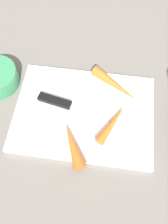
{
  "coord_description": "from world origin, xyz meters",
  "views": [
    {
      "loc": [
        0.03,
        -0.25,
        0.54
      ],
      "look_at": [
        0.0,
        0.0,
        0.01
      ],
      "focal_mm": 36.08,
      "sensor_mm": 36.0,
      "label": 1
    }
  ],
  "objects": [
    {
      "name": "cutting_board",
      "position": [
        0.0,
        0.0,
        0.01
      ],
      "size": [
        0.36,
        0.26,
        0.01
      ],
      "primitive_type": "cube",
      "color": "white",
      "rests_on": "ground_plane"
    },
    {
      "name": "ground_plane",
      "position": [
        0.0,
        0.0,
        0.0
      ],
      "size": [
        1.4,
        1.4,
        0.0
      ],
      "primitive_type": "plane",
      "color": "slate"
    },
    {
      "name": "carrot_shortest",
      "position": [
        -0.01,
        -0.1,
        0.03
      ],
      "size": [
        0.08,
        0.12,
        0.03
      ],
      "primitive_type": "cone",
      "rotation": [
        0.0,
        1.57,
        2.04
      ],
      "color": "orange",
      "rests_on": "cutting_board"
    },
    {
      "name": "knife",
      "position": [
        -0.07,
        0.02,
        0.02
      ],
      "size": [
        0.2,
        0.06,
        0.01
      ],
      "rotation": [
        0.0,
        0.0,
        6.09
      ],
      "color": "#B7B7BC",
      "rests_on": "cutting_board"
    },
    {
      "name": "carrot_longest",
      "position": [
        0.07,
        0.08,
        0.03
      ],
      "size": [
        0.14,
        0.11,
        0.03
      ],
      "primitive_type": "cone",
      "rotation": [
        0.0,
        1.57,
        5.69
      ],
      "color": "orange",
      "rests_on": "cutting_board"
    },
    {
      "name": "carrot_medium",
      "position": [
        0.08,
        -0.03,
        0.02
      ],
      "size": [
        0.08,
        0.12,
        0.02
      ],
      "primitive_type": "cone",
      "rotation": [
        0.0,
        1.57,
        1.09
      ],
      "color": "orange",
      "rests_on": "cutting_board"
    }
  ]
}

